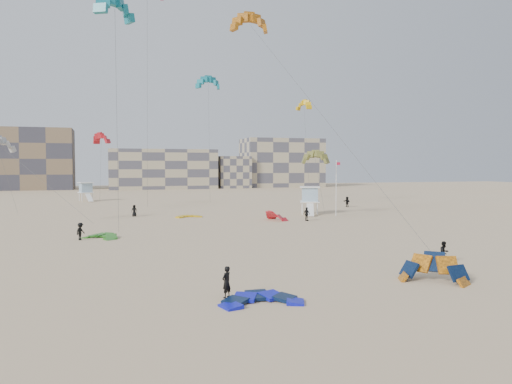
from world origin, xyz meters
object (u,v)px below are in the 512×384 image
object	(u,v)px
kite_ground_blue	(261,303)
lifeguard_tower_near	(310,200)
kite_ground_orange	(433,282)
kitesurfer_main	(226,282)

from	to	relation	value
kite_ground_blue	lifeguard_tower_near	distance (m)	47.38
kite_ground_blue	kite_ground_orange	distance (m)	11.34
kite_ground_blue	lifeguard_tower_near	world-z (taller)	lifeguard_tower_near
lifeguard_tower_near	kite_ground_blue	bearing A→B (deg)	-94.35
kite_ground_orange	kitesurfer_main	bearing A→B (deg)	-139.73
kite_ground_orange	kitesurfer_main	world-z (taller)	kite_ground_orange
kite_ground_blue	kitesurfer_main	xyz separation A→B (m)	(-1.46, 1.55, 0.84)
kite_ground_orange	kite_ground_blue	bearing A→B (deg)	-131.94
kite_ground_blue	lifeguard_tower_near	bearing A→B (deg)	66.83
lifeguard_tower_near	kite_ground_orange	bearing A→B (deg)	-81.34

